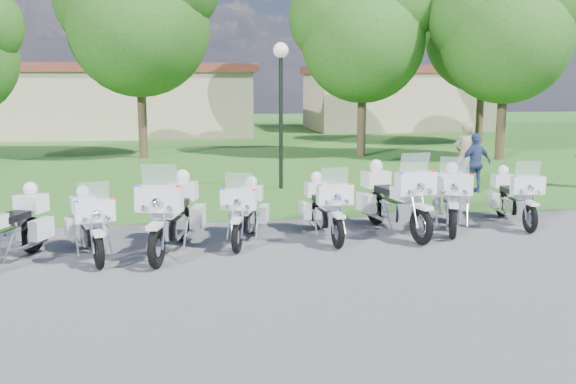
{
  "coord_description": "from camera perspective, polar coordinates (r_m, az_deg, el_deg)",
  "views": [
    {
      "loc": [
        -2.69,
        -11.11,
        3.1
      ],
      "look_at": [
        -0.73,
        1.2,
        0.95
      ],
      "focal_mm": 40.0,
      "sensor_mm": 36.0,
      "label": 1
    }
  ],
  "objects": [
    {
      "name": "ground",
      "position": [
        11.84,
        4.41,
        -5.42
      ],
      "size": [
        100.0,
        100.0,
        0.0
      ],
      "primitive_type": "plane",
      "color": "#58585D",
      "rests_on": "ground"
    },
    {
      "name": "grass_lawn",
      "position": [
        38.33,
        -5.03,
        5.11
      ],
      "size": [
        100.0,
        48.0,
        0.01
      ],
      "primitive_type": "cube",
      "color": "#376C22",
      "rests_on": "ground"
    },
    {
      "name": "motorcycle_0",
      "position": [
        11.99,
        -23.8,
        -2.75
      ],
      "size": [
        1.34,
        2.25,
        1.6
      ],
      "rotation": [
        0.0,
        0.0,
        2.75
      ],
      "color": "black",
      "rests_on": "ground"
    },
    {
      "name": "motorcycle_1",
      "position": [
        11.99,
        -17.24,
        -2.66
      ],
      "size": [
        1.09,
        2.1,
        1.45
      ],
      "rotation": [
        0.0,
        0.0,
        3.43
      ],
      "color": "black",
      "rests_on": "ground"
    },
    {
      "name": "motorcycle_2",
      "position": [
        11.91,
        -10.22,
        -1.87
      ],
      "size": [
        1.24,
        2.54,
        1.73
      ],
      "rotation": [
        0.0,
        0.0,
        2.9
      ],
      "color": "black",
      "rests_on": "ground"
    },
    {
      "name": "motorcycle_3",
      "position": [
        12.55,
        -3.78,
        -1.67
      ],
      "size": [
        1.08,
        2.12,
        1.46
      ],
      "rotation": [
        0.0,
        0.0,
        2.87
      ],
      "color": "black",
      "rests_on": "ground"
    },
    {
      "name": "motorcycle_4",
      "position": [
        12.89,
        3.3,
        -1.27
      ],
      "size": [
        0.79,
        2.25,
        1.51
      ],
      "rotation": [
        0.0,
        0.0,
        3.19
      ],
      "color": "black",
      "rests_on": "ground"
    },
    {
      "name": "motorcycle_5",
      "position": [
        13.42,
        9.39,
        -0.5
      ],
      "size": [
        1.16,
        2.58,
        1.75
      ],
      "rotation": [
        0.0,
        0.0,
        3.33
      ],
      "color": "black",
      "rests_on": "ground"
    },
    {
      "name": "motorcycle_6",
      "position": [
        14.08,
        14.36,
        -0.42
      ],
      "size": [
        1.34,
        2.3,
        1.62
      ],
      "rotation": [
        0.0,
        0.0,
        2.77
      ],
      "color": "black",
      "rests_on": "ground"
    },
    {
      "name": "motorcycle_7",
      "position": [
        14.96,
        19.42,
        -0.32
      ],
      "size": [
        0.87,
        2.2,
        1.48
      ],
      "rotation": [
        0.0,
        0.0,
        3.03
      ],
      "color": "black",
      "rests_on": "ground"
    },
    {
      "name": "lamp_post",
      "position": [
        18.54,
        -0.64,
        9.99
      ],
      "size": [
        0.44,
        0.44,
        4.2
      ],
      "color": "black",
      "rests_on": "ground"
    },
    {
      "name": "tree_1",
      "position": [
        27.08,
        -13.27,
        15.32
      ],
      "size": [
        6.61,
        5.64,
        8.81
      ],
      "color": "#38281C",
      "rests_on": "ground"
    },
    {
      "name": "tree_2",
      "position": [
        27.1,
        6.6,
        14.23
      ],
      "size": [
        5.93,
        5.06,
        7.9
      ],
      "color": "#38281C",
      "rests_on": "ground"
    },
    {
      "name": "tree_3",
      "position": [
        27.17,
        18.72,
        13.82
      ],
      "size": [
        5.95,
        5.08,
        7.93
      ],
      "color": "#38281C",
      "rests_on": "ground"
    },
    {
      "name": "tree_4",
      "position": [
        34.19,
        16.94,
        14.21
      ],
      "size": [
        6.78,
        5.79,
        9.04
      ],
      "color": "#38281C",
      "rests_on": "ground"
    },
    {
      "name": "building_west",
      "position": [
        39.26,
        -14.04,
        7.99
      ],
      "size": [
        14.56,
        8.32,
        4.1
      ],
      "color": "tan",
      "rests_on": "ground"
    },
    {
      "name": "building_east",
      "position": [
        43.34,
        9.45,
        8.29
      ],
      "size": [
        11.44,
        7.28,
        4.1
      ],
      "color": "tan",
      "rests_on": "ground"
    },
    {
      "name": "bystander_a",
      "position": [
        19.4,
        15.45,
        3.13
      ],
      "size": [
        0.74,
        0.51,
        1.94
      ],
      "primitive_type": "imported",
      "rotation": [
        0.0,
        0.0,
        3.21
      ],
      "color": "gray",
      "rests_on": "ground"
    },
    {
      "name": "bystander_c",
      "position": [
        18.76,
        16.32,
        2.46
      ],
      "size": [
        1.04,
        0.61,
        1.67
      ],
      "primitive_type": "imported",
      "rotation": [
        0.0,
        0.0,
        3.36
      ],
      "color": "navy",
      "rests_on": "ground"
    }
  ]
}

